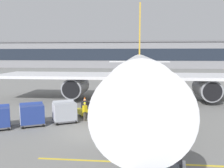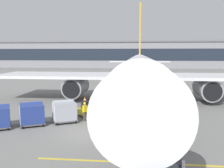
% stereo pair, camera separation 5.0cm
% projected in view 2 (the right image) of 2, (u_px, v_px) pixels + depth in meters
% --- Properties ---
extents(ground_plane, '(600.00, 600.00, 0.00)m').
position_uv_depth(ground_plane, '(88.00, 133.00, 18.96)').
color(ground_plane, slate).
extents(parked_airplane, '(37.17, 48.01, 15.81)m').
position_uv_depth(parked_airplane, '(140.00, 72.00, 31.95)').
color(parked_airplane, white).
rests_on(parked_airplane, ground).
extents(belt_loader, '(5.13, 4.05, 2.89)m').
position_uv_depth(belt_loader, '(97.00, 106.00, 24.64)').
color(belt_loader, gold).
rests_on(belt_loader, ground).
extents(baggage_cart_lead, '(2.78, 2.35, 1.91)m').
position_uv_depth(baggage_cart_lead, '(64.00, 111.00, 21.92)').
color(baggage_cart_lead, '#515156').
rests_on(baggage_cart_lead, ground).
extents(baggage_cart_second, '(2.78, 2.35, 1.91)m').
position_uv_depth(baggage_cart_second, '(32.00, 114.00, 20.94)').
color(baggage_cart_second, '#515156').
rests_on(baggage_cart_second, ground).
extents(ground_crew_by_loader, '(0.34, 0.55, 1.74)m').
position_uv_depth(ground_crew_by_loader, '(94.00, 110.00, 22.52)').
color(ground_crew_by_loader, '#333847').
rests_on(ground_crew_by_loader, ground).
extents(ground_crew_by_carts, '(0.42, 0.48, 1.74)m').
position_uv_depth(ground_crew_by_carts, '(85.00, 110.00, 22.31)').
color(ground_crew_by_carts, '#514C42').
rests_on(ground_crew_by_carts, ground).
extents(safety_cone_engine_keepout, '(0.70, 0.70, 0.79)m').
position_uv_depth(safety_cone_engine_keepout, '(85.00, 100.00, 30.42)').
color(safety_cone_engine_keepout, black).
rests_on(safety_cone_engine_keepout, ground).
extents(safety_cone_wingtip, '(0.65, 0.65, 0.73)m').
position_uv_depth(safety_cone_wingtip, '(100.00, 103.00, 28.52)').
color(safety_cone_wingtip, black).
rests_on(safety_cone_wingtip, ground).
extents(safety_cone_nose_mark, '(0.69, 0.69, 0.78)m').
position_uv_depth(safety_cone_nose_mark, '(94.00, 97.00, 32.30)').
color(safety_cone_nose_mark, black).
rests_on(safety_cone_nose_mark, ground).
extents(apron_guidance_line_lead_in, '(0.20, 110.00, 0.01)m').
position_uv_depth(apron_guidance_line_lead_in, '(142.00, 101.00, 31.52)').
color(apron_guidance_line_lead_in, yellow).
rests_on(apron_guidance_line_lead_in, ground).
extents(apron_guidance_line_stop_bar, '(12.00, 0.20, 0.01)m').
position_uv_depth(apron_guidance_line_stop_bar, '(141.00, 163.00, 13.86)').
color(apron_guidance_line_stop_bar, yellow).
rests_on(apron_guidance_line_stop_bar, ground).
extents(terminal_building, '(123.72, 17.44, 11.29)m').
position_uv_depth(terminal_building, '(103.00, 54.00, 110.18)').
color(terminal_building, gray).
rests_on(terminal_building, ground).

